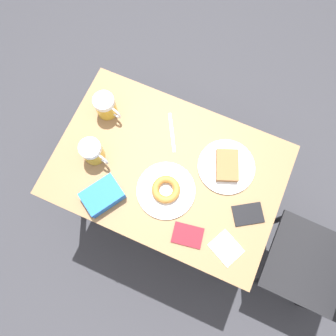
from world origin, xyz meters
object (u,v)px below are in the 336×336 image
at_px(napkin_folded, 226,248).
at_px(passport_near_edge, 188,235).
at_px(beer_mug_center, 106,106).
at_px(plate_with_donut, 166,190).
at_px(beer_mug_left, 93,152).
at_px(passport_far_edge, 248,214).
at_px(blue_pouch, 102,196).
at_px(chair, 334,273).
at_px(fork, 172,132).
at_px(plate_with_cake, 227,166).

bearing_deg(napkin_folded, passport_near_edge, -84.49).
bearing_deg(beer_mug_center, plate_with_donut, 59.31).
relative_size(plate_with_donut, beer_mug_left, 1.89).
xyz_separation_m(passport_far_edge, blue_pouch, (0.18, -0.60, 0.03)).
xyz_separation_m(chair, passport_far_edge, (-0.05, -0.50, 0.21)).
relative_size(beer_mug_left, fork, 0.79).
bearing_deg(blue_pouch, passport_far_edge, 106.69).
distance_m(plate_with_cake, fork, 0.29).
bearing_deg(chair, plate_with_donut, -89.11).
bearing_deg(plate_with_cake, fork, -100.75).
distance_m(plate_with_cake, napkin_folded, 0.35).
bearing_deg(beer_mug_left, plate_with_donut, 86.89).
height_order(plate_with_cake, beer_mug_left, beer_mug_left).
bearing_deg(blue_pouch, beer_mug_left, -142.39).
xyz_separation_m(fork, passport_far_edge, (0.21, 0.44, 0.00)).
distance_m(plate_with_donut, blue_pouch, 0.27).
bearing_deg(napkin_folded, plate_with_cake, -159.27).
relative_size(beer_mug_left, passport_far_edge, 0.87).
relative_size(chair, beer_mug_left, 6.37).
height_order(plate_with_cake, beer_mug_center, beer_mug_center).
distance_m(chair, plate_with_donut, 0.89).
bearing_deg(plate_with_donut, napkin_folded, 69.42).
bearing_deg(beer_mug_center, plate_with_cake, 87.03).
xyz_separation_m(beer_mug_center, blue_pouch, (0.37, 0.16, -0.03)).
xyz_separation_m(beer_mug_left, passport_far_edge, (-0.03, 0.71, -0.05)).
distance_m(beer_mug_left, beer_mug_center, 0.22).
bearing_deg(beer_mug_left, fork, 131.73).
relative_size(beer_mug_left, beer_mug_center, 1.00).
relative_size(beer_mug_center, napkin_folded, 0.88).
distance_m(plate_with_donut, passport_near_edge, 0.21).
bearing_deg(fork, beer_mug_center, -85.78).
xyz_separation_m(plate_with_cake, fork, (-0.05, -0.29, -0.01)).
xyz_separation_m(passport_near_edge, blue_pouch, (-0.01, -0.39, 0.03)).
xyz_separation_m(chair, fork, (-0.26, -0.94, 0.21)).
bearing_deg(beer_mug_center, chair, 79.19).
relative_size(chair, napkin_folded, 5.65).
relative_size(chair, passport_near_edge, 6.15).
relative_size(napkin_folded, fork, 0.89).
height_order(beer_mug_left, beer_mug_center, same).
relative_size(plate_with_cake, blue_pouch, 1.28).
height_order(chair, passport_far_edge, chair).
bearing_deg(passport_far_edge, chair, 84.29).
height_order(beer_mug_left, blue_pouch, beer_mug_left).
xyz_separation_m(napkin_folded, passport_far_edge, (-0.17, 0.04, 0.00)).
bearing_deg(plate_with_cake, blue_pouch, -52.29).
xyz_separation_m(chair, beer_mug_left, (-0.02, -1.21, 0.26)).
relative_size(chair, beer_mug_center, 6.39).
distance_m(beer_mug_center, passport_near_edge, 0.67).
distance_m(beer_mug_center, napkin_folded, 0.81).
height_order(napkin_folded, fork, same).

